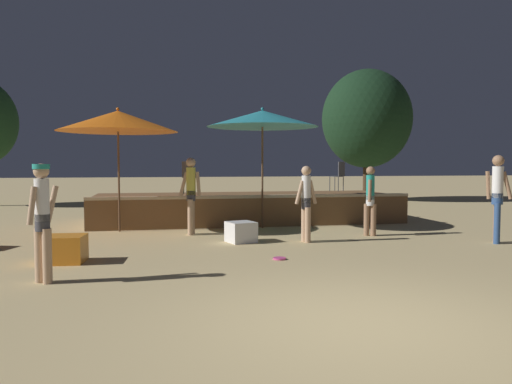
% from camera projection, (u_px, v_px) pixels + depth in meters
% --- Properties ---
extents(ground_plane, '(120.00, 120.00, 0.00)m').
position_uv_depth(ground_plane, '(364.00, 325.00, 5.24)').
color(ground_plane, tan).
extents(wooden_deck, '(8.77, 3.15, 0.86)m').
position_uv_depth(wooden_deck, '(246.00, 208.00, 14.81)').
color(wooden_deck, brown).
rests_on(wooden_deck, ground).
extents(patio_umbrella_0, '(2.92, 2.92, 3.17)m').
position_uv_depth(patio_umbrella_0, '(262.00, 119.00, 13.01)').
color(patio_umbrella_0, brown).
rests_on(patio_umbrella_0, ground).
extents(patio_umbrella_1, '(2.95, 2.95, 3.08)m').
position_uv_depth(patio_umbrella_1, '(118.00, 121.00, 12.32)').
color(patio_umbrella_1, brown).
rests_on(patio_umbrella_1, ground).
extents(cube_seat_0, '(0.68, 0.68, 0.44)m').
position_uv_depth(cube_seat_0, '(241.00, 232.00, 10.77)').
color(cube_seat_0, white).
rests_on(cube_seat_0, ground).
extents(cube_seat_2, '(0.69, 0.69, 0.47)m').
position_uv_depth(cube_seat_2, '(66.00, 249.00, 8.55)').
color(cube_seat_2, orange).
rests_on(cube_seat_2, ground).
extents(person_0, '(0.50, 0.35, 1.88)m').
position_uv_depth(person_0, '(497.00, 194.00, 10.58)').
color(person_0, '#2D4C7F').
rests_on(person_0, ground).
extents(person_1, '(0.29, 0.43, 1.63)m').
position_uv_depth(person_1, '(370.00, 199.00, 11.71)').
color(person_1, '#997051').
rests_on(person_1, ground).
extents(person_2, '(0.40, 0.46, 1.70)m').
position_uv_depth(person_2, '(42.00, 216.00, 7.03)').
color(person_2, tan).
rests_on(person_2, ground).
extents(person_3, '(0.53, 0.30, 1.84)m').
position_uv_depth(person_3, '(191.00, 192.00, 11.88)').
color(person_3, tan).
rests_on(person_3, ground).
extents(person_4, '(0.54, 0.29, 1.65)m').
position_uv_depth(person_4, '(306.00, 202.00, 10.76)').
color(person_4, tan).
rests_on(person_4, ground).
extents(bistro_chair_0, '(0.48, 0.48, 0.90)m').
position_uv_depth(bistro_chair_0, '(339.00, 173.00, 15.27)').
color(bistro_chair_0, '#47474C').
rests_on(bistro_chair_0, wooden_deck).
extents(bistro_chair_1, '(0.46, 0.46, 0.90)m').
position_uv_depth(bistro_chair_1, '(188.00, 174.00, 13.75)').
color(bistro_chair_1, '#47474C').
rests_on(bistro_chair_1, wooden_deck).
extents(frisbee_disc, '(0.23, 0.23, 0.03)m').
position_uv_depth(frisbee_disc, '(279.00, 258.00, 8.83)').
color(frisbee_disc, '#E54C99').
rests_on(frisbee_disc, ground).
extents(background_tree_0, '(4.07, 4.07, 6.00)m').
position_uv_depth(background_tree_0, '(367.00, 119.00, 22.80)').
color(background_tree_0, '#3D2B1C').
rests_on(background_tree_0, ground).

